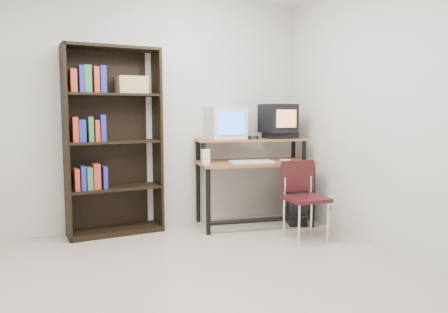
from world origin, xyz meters
name	(u,v)px	position (x,y,z in m)	size (l,w,h in m)	color
floor	(198,296)	(0.00, 0.00, -0.01)	(4.00, 4.00, 0.01)	#B4A895
back_wall	(136,111)	(0.00, 2.00, 1.30)	(4.00, 0.01, 2.60)	beige
right_wall	(416,111)	(2.00, 0.00, 1.30)	(0.01, 4.00, 2.60)	beige
computer_desk	(254,164)	(1.25, 1.60, 0.70)	(1.36, 0.82, 0.98)	brown
crt_monitor	(225,123)	(0.98, 1.80, 1.16)	(0.42, 0.43, 0.38)	beige
vcr	(280,136)	(1.62, 1.65, 1.01)	(0.36, 0.26, 0.08)	black
crt_tv	(278,118)	(1.59, 1.65, 1.22)	(0.37, 0.37, 0.33)	black
cd_spindle	(253,138)	(1.27, 1.65, 0.99)	(0.12, 0.12, 0.05)	#26262B
keyboard	(251,162)	(1.16, 1.47, 0.74)	(0.47, 0.21, 0.04)	beige
mousepad	(286,163)	(1.56, 1.41, 0.72)	(0.22, 0.18, 0.01)	black
mouse	(285,161)	(1.57, 1.42, 0.74)	(0.10, 0.06, 0.03)	white
desk_speaker	(206,157)	(0.66, 1.59, 0.80)	(0.08, 0.07, 0.17)	beige
pc_tower	(295,204)	(1.74, 1.49, 0.21)	(0.20, 0.45, 0.42)	black
school_chair	(303,191)	(1.46, 0.91, 0.49)	(0.42, 0.42, 0.79)	black
bookshelf	(112,140)	(-0.28, 1.86, 1.00)	(1.00, 0.39, 1.96)	black
wall_outlet	(330,201)	(1.99, 1.15, 0.30)	(0.02, 0.08, 0.12)	beige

